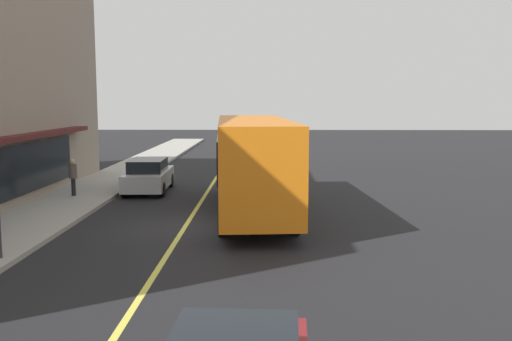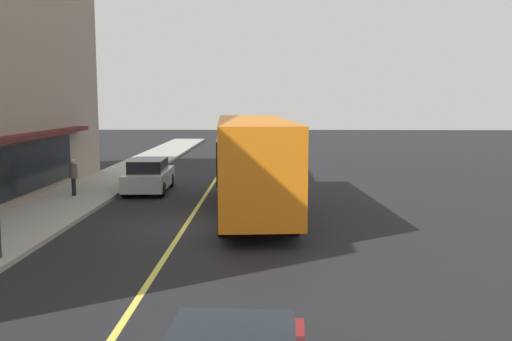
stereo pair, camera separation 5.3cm
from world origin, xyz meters
The scene contains 6 objects.
ground centered at (0.00, 0.00, 0.00)m, with size 120.00×120.00×0.00m, color black.
sidewalk centered at (0.00, 5.34, 0.07)m, with size 80.00×3.12×0.15m, color #9E9B93.
lane_centre_stripe centered at (0.00, 0.00, 0.00)m, with size 36.00×0.16×0.01m, color #D8D14C.
bus centered at (2.54, -2.22, 1.99)m, with size 11.29×3.34×3.50m.
car_silver centered at (7.27, 2.71, 0.74)m, with size 4.36×1.99×1.52m.
pedestrian_by_curb centered at (5.28, 5.51, 1.08)m, with size 0.34×0.34×1.56m.
Camera 1 is at (-18.37, -2.72, 4.25)m, focal length 39.64 mm.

